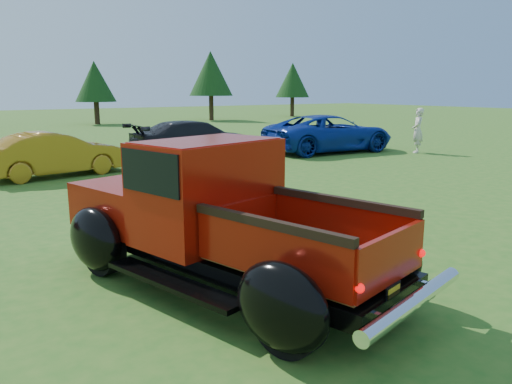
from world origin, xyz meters
TOP-DOWN VIEW (x-y plane):
  - ground at (0.00, 0.00)m, footprint 120.00×120.00m
  - tree_mid_right at (6.00, 30.00)m, footprint 2.82×2.82m
  - tree_east at (15.00, 29.50)m, footprint 3.46×3.46m
  - tree_far_east at (24.00, 30.50)m, footprint 3.07×3.07m
  - pickup_truck at (-1.67, -0.51)m, footprint 3.30×5.25m
  - show_car_yellow at (-1.50, 8.92)m, footprint 4.02×1.90m
  - show_car_grey at (3.44, 9.73)m, footprint 4.80×2.03m
  - show_car_blue at (8.89, 8.81)m, footprint 5.48×2.89m
  - spectator at (11.50, 6.62)m, footprint 0.75×0.74m

SIDE VIEW (x-z plane):
  - ground at x=0.00m, z-range 0.00..0.00m
  - show_car_yellow at x=-1.50m, z-range 0.00..1.27m
  - show_car_grey at x=3.44m, z-range 0.00..1.38m
  - show_car_blue at x=8.89m, z-range 0.00..1.47m
  - pickup_truck at x=-1.67m, z-range -0.05..1.79m
  - spectator at x=11.50m, z-range 0.00..1.75m
  - tree_mid_right at x=6.00m, z-range 0.77..5.17m
  - tree_far_east at x=24.00m, z-range 0.85..5.65m
  - tree_east at x=15.00m, z-range 0.96..6.36m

